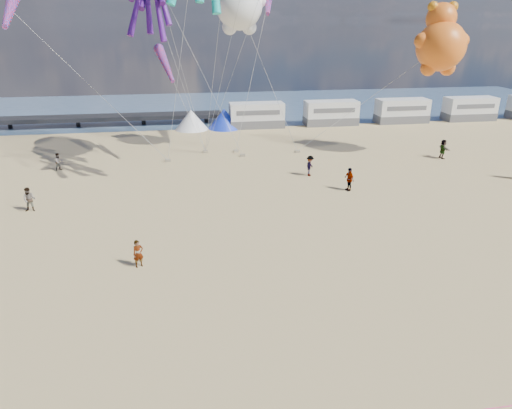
# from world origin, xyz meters

# --- Properties ---
(ground) EXTENTS (120.00, 120.00, 0.00)m
(ground) POSITION_xyz_m (0.00, 0.00, 0.00)
(ground) COLOR tan
(ground) RESTS_ON ground
(water) EXTENTS (120.00, 120.00, 0.00)m
(water) POSITION_xyz_m (0.00, 55.00, 0.02)
(water) COLOR #3E5877
(water) RESTS_ON ground
(motorhome_0) EXTENTS (6.60, 2.50, 3.00)m
(motorhome_0) POSITION_xyz_m (6.00, 40.00, 1.50)
(motorhome_0) COLOR silver
(motorhome_0) RESTS_ON ground
(motorhome_1) EXTENTS (6.60, 2.50, 3.00)m
(motorhome_1) POSITION_xyz_m (15.50, 40.00, 1.50)
(motorhome_1) COLOR silver
(motorhome_1) RESTS_ON ground
(motorhome_2) EXTENTS (6.60, 2.50, 3.00)m
(motorhome_2) POSITION_xyz_m (25.00, 40.00, 1.50)
(motorhome_2) COLOR silver
(motorhome_2) RESTS_ON ground
(motorhome_3) EXTENTS (6.60, 2.50, 3.00)m
(motorhome_3) POSITION_xyz_m (34.50, 40.00, 1.50)
(motorhome_3) COLOR silver
(motorhome_3) RESTS_ON ground
(tent_white) EXTENTS (4.00, 4.00, 2.40)m
(tent_white) POSITION_xyz_m (-2.00, 40.00, 1.20)
(tent_white) COLOR white
(tent_white) RESTS_ON ground
(tent_blue) EXTENTS (4.00, 4.00, 2.40)m
(tent_blue) POSITION_xyz_m (2.00, 40.00, 1.20)
(tent_blue) COLOR #1933CC
(tent_blue) RESTS_ON ground
(standing_person) EXTENTS (0.66, 0.56, 1.55)m
(standing_person) POSITION_xyz_m (-5.65, 6.83, 0.77)
(standing_person) COLOR tan
(standing_person) RESTS_ON ground
(beachgoer_1) EXTENTS (0.86, 0.57, 1.73)m
(beachgoer_1) POSITION_xyz_m (-13.68, 15.85, 0.87)
(beachgoer_1) COLOR #7F6659
(beachgoer_1) RESTS_ON ground
(beachgoer_2) EXTENTS (1.02, 1.08, 1.76)m
(beachgoer_2) POSITION_xyz_m (7.48, 20.45, 0.88)
(beachgoer_2) COLOR #7F6659
(beachgoer_2) RESTS_ON ground
(beachgoer_3) EXTENTS (0.98, 1.33, 1.84)m
(beachgoer_3) POSITION_xyz_m (9.53, 16.47, 0.92)
(beachgoer_3) COLOR #7F6659
(beachgoer_3) RESTS_ON ground
(beachgoer_4) EXTENTS (0.46, 1.07, 1.83)m
(beachgoer_4) POSITION_xyz_m (21.46, 23.66, 0.91)
(beachgoer_4) COLOR #7F6659
(beachgoer_4) RESTS_ON ground
(beachgoer_7) EXTENTS (0.89, 0.87, 1.54)m
(beachgoer_7) POSITION_xyz_m (-13.96, 25.41, 0.77)
(beachgoer_7) COLOR #7F6659
(beachgoer_7) RESTS_ON ground
(sandbag_a) EXTENTS (0.50, 0.35, 0.22)m
(sandbag_a) POSITION_xyz_m (-4.57, 26.60, 0.11)
(sandbag_a) COLOR gray
(sandbag_a) RESTS_ON ground
(sandbag_b) EXTENTS (0.50, 0.35, 0.22)m
(sandbag_b) POSITION_xyz_m (2.59, 27.27, 0.11)
(sandbag_b) COLOR gray
(sandbag_b) RESTS_ON ground
(sandbag_c) EXTENTS (0.50, 0.35, 0.22)m
(sandbag_c) POSITION_xyz_m (8.22, 27.84, 0.11)
(sandbag_c) COLOR gray
(sandbag_c) RESTS_ON ground
(sandbag_d) EXTENTS (0.50, 0.35, 0.22)m
(sandbag_d) POSITION_xyz_m (2.14, 28.89, 0.11)
(sandbag_d) COLOR gray
(sandbag_d) RESTS_ON ground
(sandbag_e) EXTENTS (0.50, 0.35, 0.22)m
(sandbag_e) POSITION_xyz_m (-0.93, 29.22, 0.11)
(sandbag_e) COLOR gray
(sandbag_e) RESTS_ON ground
(kite_panda) EXTENTS (6.47, 6.30, 7.16)m
(kite_panda) POSITION_xyz_m (2.62, 28.74, 13.54)
(kite_panda) COLOR white
(kite_teddy_orange) EXTENTS (5.75, 5.48, 7.42)m
(kite_teddy_orange) POSITION_xyz_m (20.15, 24.40, 10.18)
(kite_teddy_orange) COLOR orange
(windsock_left) EXTENTS (2.14, 7.33, 7.24)m
(windsock_left) POSITION_xyz_m (-15.59, 25.23, 13.11)
(windsock_left) COLOR red
(windsock_right) EXTENTS (2.20, 5.26, 5.20)m
(windsock_right) POSITION_xyz_m (-4.17, 26.75, 8.78)
(windsock_right) COLOR red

